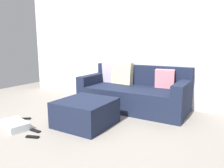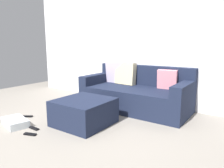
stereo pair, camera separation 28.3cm
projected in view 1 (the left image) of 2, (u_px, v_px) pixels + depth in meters
name	position (u px, v px, depth m)	size (l,w,h in m)	color
ground_plane	(62.00, 139.00, 2.86)	(7.71, 7.71, 0.00)	gray
wall_back	(133.00, 41.00, 4.56)	(5.93, 0.10, 2.69)	silver
couch_sectional	(134.00, 93.00, 4.22)	(2.08, 0.97, 0.91)	#192138
ottoman	(86.00, 112.00, 3.34)	(0.80, 0.83, 0.41)	#192138
storage_bin	(14.00, 125.00, 3.22)	(0.50, 0.29, 0.11)	silver
remote_near_ottoman	(33.00, 137.00, 2.90)	(0.18, 0.05, 0.02)	black
remote_by_storage_bin	(35.00, 131.00, 3.11)	(0.19, 0.05, 0.02)	black
remote_under_side_table	(25.00, 119.00, 3.62)	(0.18, 0.05, 0.02)	black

